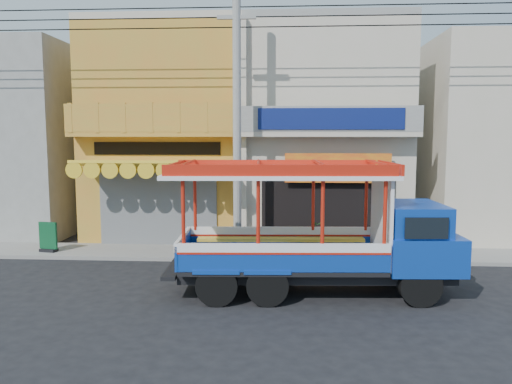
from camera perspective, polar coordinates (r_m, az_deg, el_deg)
ground at (r=13.01m, az=0.91°, el=-11.42°), size 90.00×90.00×0.00m
sidewalk at (r=16.84m, az=1.53°, el=-7.06°), size 30.00×2.00×0.12m
shophouse_left at (r=20.84m, az=-9.19°, el=6.67°), size 6.00×7.50×8.24m
shophouse_right at (r=20.39m, az=7.61°, el=6.70°), size 6.00×6.75×8.24m
party_pilaster at (r=17.29m, az=-1.67°, el=6.46°), size 0.35×0.30×8.00m
filler_building_left at (r=23.42m, az=-26.19°, el=5.31°), size 6.00×6.00×7.60m
filler_building_right at (r=22.06m, az=26.13°, el=5.28°), size 6.00×6.00×7.60m
utility_pole at (r=15.77m, az=-1.65°, el=10.22°), size 28.00×0.26×9.00m
songthaew_truck at (r=12.69m, az=8.91°, el=-4.44°), size 7.27×2.72×3.34m
green_sign at (r=18.18m, az=-22.65°, el=-5.00°), size 0.65×0.40×1.00m
potted_plant_a at (r=16.56m, az=5.97°, el=-5.12°), size 1.31×1.25×1.13m
potted_plant_c at (r=17.38m, az=14.35°, el=-5.20°), size 0.66×0.66×0.85m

